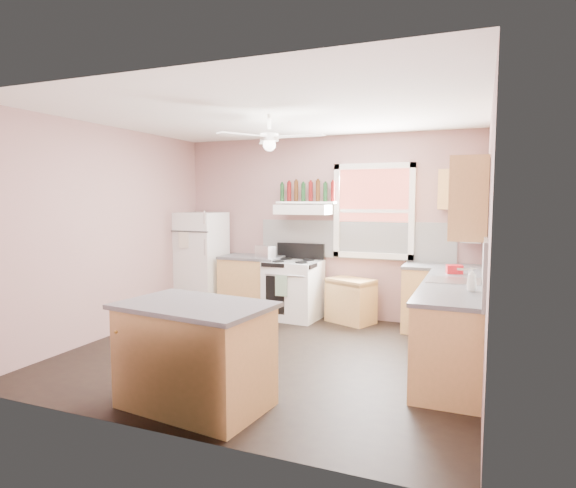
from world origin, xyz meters
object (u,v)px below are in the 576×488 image
at_px(island, 195,357).
at_px(toaster, 265,252).
at_px(cart, 351,301).
at_px(refrigerator, 202,261).
at_px(stove, 293,290).

bearing_deg(island, toaster, 110.66).
distance_m(cart, island, 3.28).
bearing_deg(toaster, refrigerator, -161.84).
height_order(toaster, stove, toaster).
distance_m(refrigerator, toaster, 1.16).
bearing_deg(stove, island, -79.71).
relative_size(toaster, cart, 0.44).
relative_size(toaster, stove, 0.33).
relative_size(refrigerator, cart, 2.46).
xyz_separation_m(toaster, stove, (0.42, 0.07, -0.56)).
distance_m(toaster, stove, 0.71).
distance_m(toaster, island, 3.20).
bearing_deg(cart, island, -75.65).
xyz_separation_m(stove, island, (0.32, -3.13, 0.00)).
relative_size(cart, island, 0.53).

